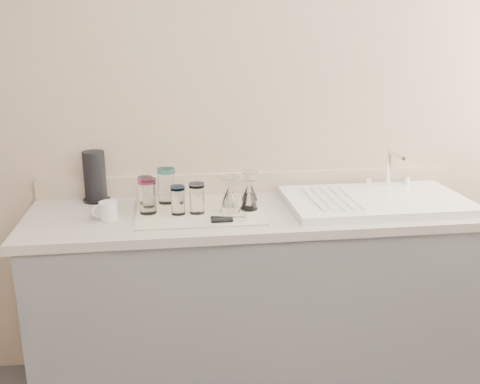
{
  "coord_description": "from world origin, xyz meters",
  "views": [
    {
      "loc": [
        -0.4,
        -1.06,
        1.65
      ],
      "look_at": [
        -0.09,
        1.15,
        1.0
      ],
      "focal_mm": 40.0,
      "sensor_mm": 36.0,
      "label": 1
    }
  ],
  "objects": [
    {
      "name": "goblet_front_left",
      "position": [
        -0.13,
        1.16,
        0.96
      ],
      "size": [
        0.09,
        0.09,
        0.16
      ],
      "color": "white",
      "rests_on": "dish_towel"
    },
    {
      "name": "can_opener",
      "position": [
        -0.16,
        1.03,
        0.92
      ],
      "size": [
        0.15,
        0.06,
        0.02
      ],
      "color": "silver",
      "rests_on": "dish_towel"
    },
    {
      "name": "tumbler_teal",
      "position": [
        -0.5,
        1.31,
        0.98
      ],
      "size": [
        0.07,
        0.07,
        0.13
      ],
      "color": "white",
      "rests_on": "dish_towel"
    },
    {
      "name": "paper_towel_roll",
      "position": [
        -0.74,
        1.43,
        1.02
      ],
      "size": [
        0.13,
        0.13,
        0.24
      ],
      "color": "black",
      "rests_on": "counter_unit"
    },
    {
      "name": "sink_unit",
      "position": [
        0.55,
        1.2,
        0.92
      ],
      "size": [
        0.82,
        0.5,
        0.22
      ],
      "color": "white",
      "rests_on": "counter_unit"
    },
    {
      "name": "counter_unit",
      "position": [
        0.0,
        1.2,
        0.45
      ],
      "size": [
        2.06,
        0.62,
        0.9
      ],
      "color": "slate",
      "rests_on": "ground"
    },
    {
      "name": "goblet_front_right",
      "position": [
        -0.05,
        1.19,
        0.96
      ],
      "size": [
        0.08,
        0.08,
        0.15
      ],
      "color": "white",
      "rests_on": "dish_towel"
    },
    {
      "name": "room_envelope",
      "position": [
        0.0,
        0.0,
        1.56
      ],
      "size": [
        3.54,
        3.5,
        2.52
      ],
      "color": "#4A4A4F",
      "rests_on": "ground"
    },
    {
      "name": "white_mug",
      "position": [
        -0.66,
        1.15,
        0.94
      ],
      "size": [
        0.11,
        0.08,
        0.08
      ],
      "color": "silver",
      "rests_on": "counter_unit"
    },
    {
      "name": "tumbler_cyan",
      "position": [
        -0.41,
        1.34,
        0.99
      ],
      "size": [
        0.08,
        0.08,
        0.16
      ],
      "color": "white",
      "rests_on": "dish_towel"
    },
    {
      "name": "dish_towel",
      "position": [
        -0.27,
        1.19,
        0.9
      ],
      "size": [
        0.55,
        0.42,
        0.01
      ],
      "primitive_type": "cube",
      "color": "beige",
      "rests_on": "counter_unit"
    },
    {
      "name": "goblet_back_right",
      "position": [
        -0.02,
        1.33,
        0.95
      ],
      "size": [
        0.08,
        0.08,
        0.14
      ],
      "color": "white",
      "rests_on": "dish_towel"
    },
    {
      "name": "goblet_back_left",
      "position": [
        -0.12,
        1.3,
        0.95
      ],
      "size": [
        0.07,
        0.07,
        0.13
      ],
      "color": "white",
      "rests_on": "dish_towel"
    },
    {
      "name": "tumbler_lavender",
      "position": [
        -0.28,
        1.16,
        0.98
      ],
      "size": [
        0.07,
        0.07,
        0.13
      ],
      "color": "white",
      "rests_on": "dish_towel"
    },
    {
      "name": "tumbler_blue",
      "position": [
        -0.36,
        1.16,
        0.97
      ],
      "size": [
        0.06,
        0.06,
        0.13
      ],
      "color": "white",
      "rests_on": "dish_towel"
    },
    {
      "name": "tumbler_magenta",
      "position": [
        -0.49,
        1.19,
        0.99
      ],
      "size": [
        0.08,
        0.08,
        0.15
      ],
      "color": "white",
      "rests_on": "dish_towel"
    }
  ]
}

